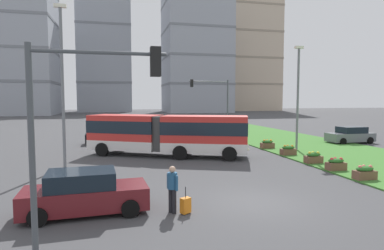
# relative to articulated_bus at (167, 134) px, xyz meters

# --- Properties ---
(ground_plane) EXTENTS (260.00, 260.00, 0.00)m
(ground_plane) POSITION_rel_articulated_bus_xyz_m (1.76, -11.60, -1.65)
(ground_plane) COLOR #424244
(grass_median) EXTENTS (10.00, 70.00, 0.08)m
(grass_median) POSITION_rel_articulated_bus_xyz_m (13.15, -1.60, -1.61)
(grass_median) COLOR #3D752D
(grass_median) RESTS_ON ground_plane
(articulated_bus) EXTENTS (11.67, 7.32, 3.00)m
(articulated_bus) POSITION_rel_articulated_bus_xyz_m (0.00, 0.00, 0.00)
(articulated_bus) COLOR red
(articulated_bus) RESTS_ON ground
(car_maroon_sedan) EXTENTS (4.50, 2.23, 1.58)m
(car_maroon_sedan) POSITION_rel_articulated_bus_xyz_m (-4.78, -11.37, -0.90)
(car_maroon_sedan) COLOR maroon
(car_maroon_sedan) RESTS_ON ground
(car_grey_wagon) EXTENTS (4.44, 2.10, 1.58)m
(car_grey_wagon) POSITION_rel_articulated_bus_xyz_m (18.19, 3.07, -0.90)
(car_grey_wagon) COLOR slate
(car_grey_wagon) RESTS_ON ground
(car_black_sedan) EXTENTS (4.48, 2.19, 1.58)m
(car_black_sedan) POSITION_rel_articulated_bus_xyz_m (-4.28, 7.95, -0.90)
(car_black_sedan) COLOR black
(car_black_sedan) RESTS_ON ground
(pedestrian_crossing) EXTENTS (0.36, 0.51, 1.74)m
(pedestrian_crossing) POSITION_rel_articulated_bus_xyz_m (-1.66, -12.04, -0.65)
(pedestrian_crossing) COLOR black
(pedestrian_crossing) RESTS_ON ground
(rolling_suitcase) EXTENTS (0.43, 0.39, 0.97)m
(rolling_suitcase) POSITION_rel_articulated_bus_xyz_m (-1.21, -12.24, -1.34)
(rolling_suitcase) COLOR orange
(rolling_suitcase) RESTS_ON ground
(flower_planter_0) EXTENTS (1.10, 0.56, 0.74)m
(flower_planter_0) POSITION_rel_articulated_bus_xyz_m (8.75, -9.60, -1.23)
(flower_planter_0) COLOR brown
(flower_planter_0) RESTS_ON grass_median
(flower_planter_1) EXTENTS (1.10, 0.56, 0.74)m
(flower_planter_1) POSITION_rel_articulated_bus_xyz_m (8.75, -7.36, -1.23)
(flower_planter_1) COLOR brown
(flower_planter_1) RESTS_ON grass_median
(flower_planter_2) EXTENTS (1.10, 0.56, 0.74)m
(flower_planter_2) POSITION_rel_articulated_bus_xyz_m (8.75, -5.15, -1.23)
(flower_planter_2) COLOR brown
(flower_planter_2) RESTS_ON grass_median
(flower_planter_3) EXTENTS (1.10, 0.56, 0.74)m
(flower_planter_3) POSITION_rel_articulated_bus_xyz_m (8.75, -1.99, -1.23)
(flower_planter_3) COLOR brown
(flower_planter_3) RESTS_ON grass_median
(flower_planter_4) EXTENTS (1.10, 0.56, 0.74)m
(flower_planter_4) POSITION_rel_articulated_bus_xyz_m (8.75, 1.42, -1.23)
(flower_planter_4) COLOR brown
(flower_planter_4) RESTS_ON grass_median
(traffic_light_near_left) EXTENTS (3.58, 0.28, 5.59)m
(traffic_light_near_left) POSITION_rel_articulated_bus_xyz_m (-4.56, -14.60, 2.21)
(traffic_light_near_left) COLOR #474C51
(traffic_light_near_left) RESTS_ON ground
(traffic_light_far_right) EXTENTS (4.43, 0.28, 6.30)m
(traffic_light_far_right) POSITION_rel_articulated_bus_xyz_m (6.93, 10.40, 2.69)
(traffic_light_far_right) COLOR #474C51
(traffic_light_far_right) RESTS_ON ground
(streetlight_left) EXTENTS (0.70, 0.28, 9.81)m
(streetlight_left) POSITION_rel_articulated_bus_xyz_m (-6.74, -2.56, 3.70)
(streetlight_left) COLOR slate
(streetlight_left) RESTS_ON ground
(streetlight_median) EXTENTS (0.70, 0.28, 8.41)m
(streetlight_median) POSITION_rel_articulated_bus_xyz_m (10.65, 0.03, 2.99)
(streetlight_median) COLOR slate
(streetlight_median) RESTS_ON ground
(apartment_tower_west) EXTENTS (16.79, 18.52, 42.28)m
(apartment_tower_west) POSITION_rel_articulated_bus_xyz_m (-28.24, 74.74, 19.51)
(apartment_tower_west) COLOR #9EA3AD
(apartment_tower_west) RESTS_ON ground
(apartment_tower_westcentre) EXTENTS (17.73, 15.14, 38.01)m
(apartment_tower_westcentre) POSITION_rel_articulated_bus_xyz_m (-7.12, 94.50, 17.37)
(apartment_tower_westcentre) COLOR #9EA3AD
(apartment_tower_westcentre) RESTS_ON ground
(apartment_tower_centre) EXTENTS (20.94, 20.16, 44.16)m
(apartment_tower_centre) POSITION_rel_articulated_bus_xyz_m (22.90, 83.90, 20.45)
(apartment_tower_centre) COLOR #9EA3AD
(apartment_tower_centre) RESTS_ON ground
(apartment_tower_eastcentre) EXTENTS (19.37, 16.21, 48.11)m
(apartment_tower_eastcentre) POSITION_rel_articulated_bus_xyz_m (47.59, 95.24, 22.42)
(apartment_tower_eastcentre) COLOR #C6B299
(apartment_tower_eastcentre) RESTS_ON ground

